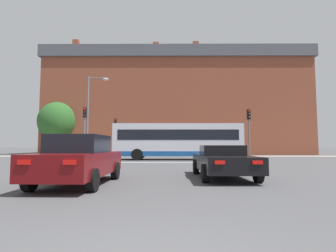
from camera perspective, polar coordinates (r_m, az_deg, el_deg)
stop_line_strip at (r=19.92m, az=-0.43°, el=-7.94°), size 9.76×0.30×0.01m
far_pavement at (r=31.92m, az=-0.15°, el=-6.58°), size 70.85×2.50×0.01m
brick_civic_building at (r=43.78m, az=1.78°, el=4.17°), size 38.78×16.14×17.65m
car_saloon_left at (r=9.09m, az=-18.69°, el=-6.94°), size 2.03×4.48×1.61m
car_roadster_right at (r=10.67m, az=11.80°, el=-7.48°), size 2.08×4.59×1.28m
bus_crossing_lead at (r=23.81m, az=2.12°, el=-3.20°), size 11.43×2.68×3.21m
traffic_light_far_left at (r=32.00m, az=-11.41°, el=-1.07°), size 0.26×0.31×4.54m
traffic_light_near_left at (r=22.09m, az=-17.72°, el=0.18°), size 0.26×0.31×4.35m
traffic_light_near_right at (r=21.56m, az=17.22°, el=-0.06°), size 0.26×0.31×4.14m
street_lamp_junction at (r=23.49m, az=-16.39°, el=3.54°), size 1.83×0.36×7.27m
pedestrian_waiting at (r=31.97m, az=2.32°, el=-4.73°), size 0.34×0.45×1.75m
tree_by_building at (r=38.87m, az=-23.00°, el=0.94°), size 5.02×5.02×7.24m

